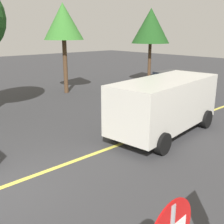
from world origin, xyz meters
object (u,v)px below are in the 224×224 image
(car_blue_behind_van, at_px, (172,86))
(white_van, at_px, (165,103))
(tree_left_verge, at_px, (63,22))
(tree_right_verge, at_px, (151,26))

(car_blue_behind_van, bearing_deg, white_van, -146.69)
(white_van, relative_size, car_blue_behind_van, 1.21)
(white_van, relative_size, tree_left_verge, 0.95)
(car_blue_behind_van, distance_m, tree_right_verge, 6.32)
(white_van, xyz_separation_m, tree_right_verge, (7.97, 7.64, 3.09))
(white_van, distance_m, car_blue_behind_van, 6.03)
(tree_left_verge, relative_size, tree_right_verge, 1.01)
(tree_right_verge, bearing_deg, white_van, -136.20)
(tree_left_verge, bearing_deg, car_blue_behind_van, -57.96)
(car_blue_behind_van, xyz_separation_m, tree_left_verge, (-3.70, 5.90, 3.70))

